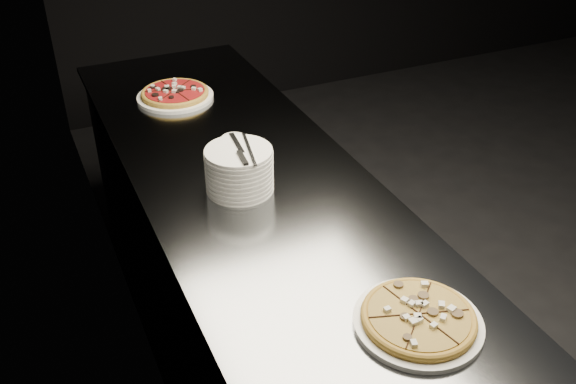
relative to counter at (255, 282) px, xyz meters
name	(u,v)px	position (x,y,z in m)	size (l,w,h in m)	color
wall_left	(118,54)	(-0.37, 0.00, 0.94)	(0.02, 5.00, 2.80)	black
counter	(255,282)	(0.00, 0.00, 0.00)	(0.74, 2.44, 0.92)	slate
pizza_mushroom	(418,319)	(0.11, -0.81, 0.48)	(0.35, 0.35, 0.04)	white
pizza_tomato	(175,94)	(-0.05, 0.70, 0.48)	(0.35, 0.35, 0.04)	white
plate_stack	(239,170)	(-0.06, -0.06, 0.53)	(0.21, 0.21, 0.14)	white
cutlery	(243,151)	(-0.05, -0.08, 0.61)	(0.10, 0.22, 0.01)	#ADAFB3
ramekin	(234,146)	(0.00, 0.15, 0.50)	(0.09, 0.09, 0.07)	silver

